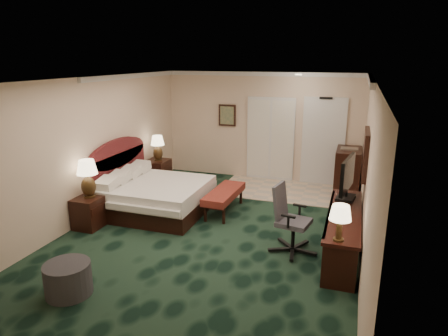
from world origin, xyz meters
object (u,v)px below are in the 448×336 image
(nightstand_near, at_px, (89,212))
(lamp_near, at_px, (88,179))
(lamp_far, at_px, (158,148))
(nightstand_far, at_px, (157,173))
(bed_bench, at_px, (224,201))
(minibar, at_px, (348,171))
(tv, at_px, (347,179))
(desk_chair, at_px, (294,220))
(desk, at_px, (343,233))
(ottoman, at_px, (68,279))
(bed, at_px, (157,197))

(nightstand_near, height_order, lamp_near, lamp_near)
(lamp_far, bearing_deg, nightstand_far, -175.27)
(bed_bench, distance_m, minibar, 3.08)
(tv, distance_m, desk_chair, 1.26)
(nightstand_near, distance_m, desk_chair, 3.73)
(lamp_far, height_order, desk, lamp_far)
(desk_chair, distance_m, minibar, 3.38)
(ottoman, bearing_deg, desk, 34.95)
(ottoman, bearing_deg, desk_chair, 39.35)
(lamp_far, relative_size, desk, 0.26)
(bed_bench, bearing_deg, desk, -22.27)
(lamp_far, relative_size, bed_bench, 0.45)
(desk, bearing_deg, nightstand_near, -174.33)
(lamp_far, distance_m, bed_bench, 2.45)
(desk, height_order, tv, tv)
(bed_bench, bearing_deg, lamp_far, 153.49)
(ottoman, xyz_separation_m, desk_chair, (2.63, 2.15, 0.34))
(lamp_far, distance_m, tv, 4.65)
(nightstand_far, relative_size, ottoman, 1.05)
(bed, height_order, nightstand_near, bed)
(desk, distance_m, desk_chair, 0.82)
(desk, relative_size, tv, 2.49)
(ottoman, relative_size, minibar, 0.59)
(bed, relative_size, minibar, 1.87)
(bed_bench, distance_m, tv, 2.51)
(desk, distance_m, tv, 0.98)
(nightstand_far, xyz_separation_m, minibar, (4.40, 0.91, 0.20))
(nightstand_near, relative_size, ottoman, 0.94)
(nightstand_far, distance_m, lamp_far, 0.63)
(ottoman, xyz_separation_m, desk, (3.39, 2.37, 0.12))
(tv, bearing_deg, minibar, 99.75)
(nightstand_near, distance_m, lamp_far, 2.71)
(nightstand_near, distance_m, desk, 4.50)
(bed_bench, xyz_separation_m, ottoman, (-1.03, -3.43, -0.01))
(tv, bearing_deg, desk_chair, -121.02)
(bed, bearing_deg, ottoman, -84.87)
(bed, relative_size, lamp_near, 2.78)
(nightstand_near, height_order, desk, desk)
(nightstand_far, bearing_deg, minibar, 11.66)
(desk, xyz_separation_m, desk_chair, (-0.76, -0.21, 0.21))
(lamp_near, distance_m, minibar, 5.65)
(tv, bearing_deg, desk, -79.91)
(nightstand_far, bearing_deg, desk, -26.11)
(nightstand_far, relative_size, tv, 0.68)
(tv, bearing_deg, nightstand_near, -156.96)
(minibar, bearing_deg, ottoman, -121.46)
(nightstand_near, xyz_separation_m, desk, (4.48, 0.44, 0.05))
(nightstand_near, xyz_separation_m, nightstand_far, (0.03, 2.63, 0.03))
(lamp_near, height_order, minibar, lamp_near)
(desk, xyz_separation_m, tv, (-0.01, 0.68, 0.71))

